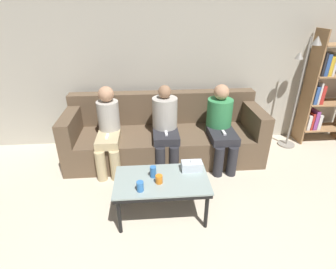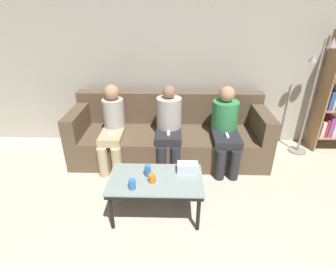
{
  "view_description": "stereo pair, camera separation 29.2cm",
  "coord_description": "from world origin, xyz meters",
  "px_view_note": "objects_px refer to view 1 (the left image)",
  "views": [
    {
      "loc": [
        -0.22,
        -0.43,
        2.08
      ],
      "look_at": [
        0.0,
        2.33,
        0.67
      ],
      "focal_mm": 28.0,
      "sensor_mm": 36.0,
      "label": 1
    },
    {
      "loc": [
        0.07,
        -0.44,
        2.08
      ],
      "look_at": [
        0.0,
        2.33,
        0.67
      ],
      "focal_mm": 28.0,
      "sensor_mm": 36.0,
      "label": 2
    }
  ],
  "objects_px": {
    "seated_person_left_end": "(108,128)",
    "standing_lamp": "(301,83)",
    "coffee_table": "(162,183)",
    "tissue_box": "(192,166)",
    "cup_far_center": "(140,186)",
    "cup_near_right": "(159,179)",
    "seated_person_mid_right": "(221,123)",
    "couch": "(164,136)",
    "bookshelf": "(325,91)",
    "cup_near_left": "(153,172)",
    "seated_person_mid_left": "(165,124)"
  },
  "relations": [
    {
      "from": "seated_person_left_end",
      "to": "standing_lamp",
      "type": "bearing_deg",
      "value": 7.85
    },
    {
      "from": "coffee_table",
      "to": "tissue_box",
      "type": "xyz_separation_m",
      "value": [
        0.33,
        0.14,
        0.1
      ]
    },
    {
      "from": "cup_far_center",
      "to": "seated_person_left_end",
      "type": "bearing_deg",
      "value": 110.31
    },
    {
      "from": "coffee_table",
      "to": "cup_near_right",
      "type": "xyz_separation_m",
      "value": [
        -0.03,
        -0.05,
        0.09
      ]
    },
    {
      "from": "coffee_table",
      "to": "cup_far_center",
      "type": "height_order",
      "value": "cup_far_center"
    },
    {
      "from": "tissue_box",
      "to": "standing_lamp",
      "type": "bearing_deg",
      "value": 34.91
    },
    {
      "from": "seated_person_left_end",
      "to": "seated_person_mid_right",
      "type": "xyz_separation_m",
      "value": [
        1.52,
        0.01,
        0.01
      ]
    },
    {
      "from": "tissue_box",
      "to": "cup_near_right",
      "type": "bearing_deg",
      "value": -151.55
    },
    {
      "from": "standing_lamp",
      "to": "couch",
      "type": "bearing_deg",
      "value": -175.85
    },
    {
      "from": "standing_lamp",
      "to": "seated_person_left_end",
      "type": "relative_size",
      "value": 1.5
    },
    {
      "from": "couch",
      "to": "bookshelf",
      "type": "bearing_deg",
      "value": 6.54
    },
    {
      "from": "seated_person_mid_right",
      "to": "standing_lamp",
      "type": "bearing_deg",
      "value": 16.52
    },
    {
      "from": "cup_near_right",
      "to": "cup_far_center",
      "type": "relative_size",
      "value": 0.85
    },
    {
      "from": "tissue_box",
      "to": "seated_person_left_end",
      "type": "height_order",
      "value": "seated_person_left_end"
    },
    {
      "from": "tissue_box",
      "to": "seated_person_left_end",
      "type": "distance_m",
      "value": 1.31
    },
    {
      "from": "cup_near_left",
      "to": "couch",
      "type": "bearing_deg",
      "value": 80.65
    },
    {
      "from": "standing_lamp",
      "to": "cup_far_center",
      "type": "bearing_deg",
      "value": -146.38
    },
    {
      "from": "coffee_table",
      "to": "seated_person_mid_right",
      "type": "relative_size",
      "value": 0.87
    },
    {
      "from": "cup_far_center",
      "to": "bookshelf",
      "type": "xyz_separation_m",
      "value": [
        2.83,
        1.69,
        0.34
      ]
    },
    {
      "from": "couch",
      "to": "cup_far_center",
      "type": "xyz_separation_m",
      "value": [
        -0.33,
        -1.41,
        0.19
      ]
    },
    {
      "from": "couch",
      "to": "cup_near_left",
      "type": "relative_size",
      "value": 22.84
    },
    {
      "from": "coffee_table",
      "to": "seated_person_left_end",
      "type": "xyz_separation_m",
      "value": [
        -0.65,
        1.01,
        0.17
      ]
    },
    {
      "from": "cup_far_center",
      "to": "standing_lamp",
      "type": "relative_size",
      "value": 0.06
    },
    {
      "from": "bookshelf",
      "to": "seated_person_left_end",
      "type": "distance_m",
      "value": 3.32
    },
    {
      "from": "standing_lamp",
      "to": "seated_person_left_end",
      "type": "distance_m",
      "value": 2.83
    },
    {
      "from": "seated_person_left_end",
      "to": "seated_person_mid_right",
      "type": "relative_size",
      "value": 1.01
    },
    {
      "from": "cup_far_center",
      "to": "seated_person_mid_left",
      "type": "bearing_deg",
      "value": 74.77
    },
    {
      "from": "coffee_table",
      "to": "seated_person_mid_right",
      "type": "distance_m",
      "value": 1.35
    },
    {
      "from": "bookshelf",
      "to": "standing_lamp",
      "type": "relative_size",
      "value": 1.05
    },
    {
      "from": "cup_near_right",
      "to": "standing_lamp",
      "type": "xyz_separation_m",
      "value": [
        2.15,
        1.44,
        0.52
      ]
    },
    {
      "from": "seated_person_left_end",
      "to": "seated_person_mid_left",
      "type": "height_order",
      "value": "seated_person_left_end"
    },
    {
      "from": "cup_near_left",
      "to": "seated_person_left_end",
      "type": "xyz_separation_m",
      "value": [
        -0.56,
        0.95,
        0.07
      ]
    },
    {
      "from": "tissue_box",
      "to": "seated_person_mid_right",
      "type": "distance_m",
      "value": 1.03
    },
    {
      "from": "couch",
      "to": "coffee_table",
      "type": "distance_m",
      "value": 1.25
    },
    {
      "from": "couch",
      "to": "seated_person_mid_left",
      "type": "relative_size",
      "value": 2.47
    },
    {
      "from": "cup_near_left",
      "to": "seated_person_left_end",
      "type": "height_order",
      "value": "seated_person_left_end"
    },
    {
      "from": "tissue_box",
      "to": "seated_person_mid_left",
      "type": "distance_m",
      "value": 0.93
    },
    {
      "from": "cup_near_left",
      "to": "standing_lamp",
      "type": "distance_m",
      "value": 2.63
    },
    {
      "from": "coffee_table",
      "to": "cup_far_center",
      "type": "relative_size",
      "value": 9.5
    },
    {
      "from": "coffee_table",
      "to": "cup_near_right",
      "type": "bearing_deg",
      "value": -118.13
    },
    {
      "from": "seated_person_mid_left",
      "to": "seated_person_mid_right",
      "type": "xyz_separation_m",
      "value": [
        0.76,
        -0.02,
        -0.0
      ]
    },
    {
      "from": "couch",
      "to": "tissue_box",
      "type": "xyz_separation_m",
      "value": [
        0.22,
        -1.1,
        0.19
      ]
    },
    {
      "from": "couch",
      "to": "seated_person_mid_right",
      "type": "height_order",
      "value": "seated_person_mid_right"
    },
    {
      "from": "seated_person_mid_left",
      "to": "seated_person_mid_right",
      "type": "relative_size",
      "value": 1.01
    },
    {
      "from": "cup_near_right",
      "to": "seated_person_left_end",
      "type": "distance_m",
      "value": 1.23
    },
    {
      "from": "cup_far_center",
      "to": "seated_person_mid_right",
      "type": "relative_size",
      "value": 0.09
    },
    {
      "from": "seated_person_left_end",
      "to": "tissue_box",
      "type": "bearing_deg",
      "value": -41.5
    },
    {
      "from": "couch",
      "to": "seated_person_left_end",
      "type": "height_order",
      "value": "seated_person_left_end"
    },
    {
      "from": "couch",
      "to": "seated_person_mid_right",
      "type": "bearing_deg",
      "value": -16.45
    },
    {
      "from": "cup_near_left",
      "to": "bookshelf",
      "type": "distance_m",
      "value": 3.1
    }
  ]
}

